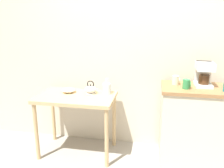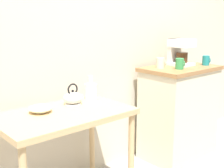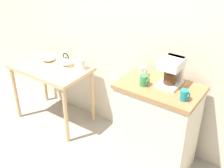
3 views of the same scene
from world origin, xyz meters
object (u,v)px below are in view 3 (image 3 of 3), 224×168
object	(u,v)px
coffee_maker	(172,70)
mug_tall_green	(144,80)
mug_small_cream	(142,72)
glass_carafe_vase	(81,64)
bowl_stoneware	(48,58)
teakettle	(66,62)
mug_dark_teal	(185,95)

from	to	relation	value
coffee_maker	mug_tall_green	bearing A→B (deg)	-142.38
mug_small_cream	coffee_maker	bearing A→B (deg)	1.48
glass_carafe_vase	bowl_stoneware	bearing A→B (deg)	-173.95
teakettle	mug_tall_green	xyz separation A→B (m)	(1.08, -0.14, 0.16)
teakettle	mug_dark_teal	size ratio (longest dim) A/B	1.78
coffee_maker	mug_small_cream	xyz separation A→B (m)	(-0.29, -0.01, -0.09)
coffee_maker	mug_tall_green	world-z (taller)	coffee_maker
mug_small_cream	mug_dark_teal	bearing A→B (deg)	-18.80
glass_carafe_vase	mug_tall_green	world-z (taller)	mug_tall_green
bowl_stoneware	coffee_maker	distance (m)	1.56
bowl_stoneware	glass_carafe_vase	distance (m)	0.47
mug_dark_teal	bowl_stoneware	bearing A→B (deg)	175.12
glass_carafe_vase	mug_dark_teal	xyz separation A→B (m)	(1.28, -0.20, 0.14)
bowl_stoneware	teakettle	world-z (taller)	teakettle
teakettle	mug_small_cream	world-z (taller)	mug_small_cream
bowl_stoneware	glass_carafe_vase	size ratio (longest dim) A/B	0.85
coffee_maker	mug_small_cream	world-z (taller)	coffee_maker
bowl_stoneware	coffee_maker	size ratio (longest dim) A/B	0.61
coffee_maker	mug_dark_teal	bearing A→B (deg)	-40.91
coffee_maker	mug_small_cream	bearing A→B (deg)	-178.52
mug_tall_green	bowl_stoneware	bearing A→B (deg)	174.90
coffee_maker	bowl_stoneware	bearing A→B (deg)	-179.03
mug_tall_green	mug_dark_teal	world-z (taller)	mug_tall_green
teakettle	glass_carafe_vase	xyz separation A→B (m)	(0.19, 0.03, 0.02)
coffee_maker	mug_tall_green	xyz separation A→B (m)	(-0.19, -0.15, -0.09)
glass_carafe_vase	mug_dark_teal	bearing A→B (deg)	-8.79
mug_dark_teal	mug_tall_green	bearing A→B (deg)	175.89
glass_carafe_vase	coffee_maker	size ratio (longest dim) A/B	0.72
teakettle	mug_small_cream	size ratio (longest dim) A/B	1.70
teakettle	mug_dark_teal	bearing A→B (deg)	-6.35
teakettle	bowl_stoneware	bearing A→B (deg)	-176.94
mug_small_cream	mug_tall_green	distance (m)	0.17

